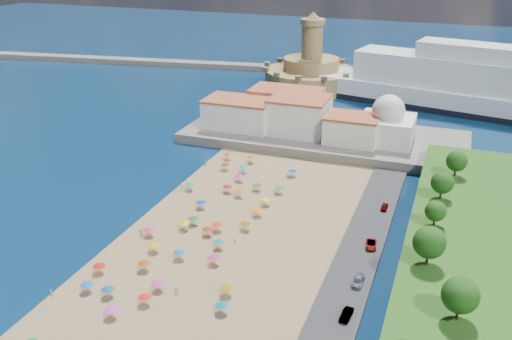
% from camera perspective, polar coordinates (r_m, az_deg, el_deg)
% --- Properties ---
extents(ground, '(700.00, 700.00, 0.00)m').
position_cam_1_polar(ground, '(127.53, -5.60, -7.19)').
color(ground, '#071938').
rests_on(ground, ground).
extents(terrace, '(90.00, 36.00, 3.00)m').
position_cam_1_polar(terrace, '(186.94, 6.81, 3.30)').
color(terrace, '#59544C').
rests_on(terrace, ground).
extents(jetty, '(18.00, 70.00, 2.40)m').
position_cam_1_polar(jetty, '(224.61, 3.47, 6.70)').
color(jetty, '#59544C').
rests_on(jetty, ground).
extents(breakwater, '(199.03, 34.77, 2.60)m').
position_cam_1_polar(breakwater, '(304.48, -12.16, 10.57)').
color(breakwater, '#59544C').
rests_on(breakwater, ground).
extents(waterfront_buildings, '(57.00, 29.00, 11.00)m').
position_cam_1_polar(waterfront_buildings, '(188.71, 3.09, 5.66)').
color(waterfront_buildings, silver).
rests_on(waterfront_buildings, terrace).
extents(domed_building, '(16.00, 16.00, 15.00)m').
position_cam_1_polar(domed_building, '(179.48, 13.00, 4.55)').
color(domed_building, silver).
rests_on(domed_building, terrace).
extents(fortress, '(40.00, 40.00, 32.40)m').
position_cam_1_polar(fortress, '(251.21, 5.52, 9.68)').
color(fortress, '#9B804D').
rests_on(fortress, ground).
extents(cruise_ship, '(143.35, 49.47, 31.03)m').
position_cam_1_polar(cruise_ship, '(228.09, 23.73, 7.14)').
color(cruise_ship, black).
rests_on(cruise_ship, ground).
extents(beach_parasols, '(31.60, 116.92, 2.20)m').
position_cam_1_polar(beach_parasols, '(118.48, -8.46, -8.69)').
color(beach_parasols, gray).
rests_on(beach_parasols, beach).
extents(beachgoers, '(25.90, 93.75, 1.90)m').
position_cam_1_polar(beachgoers, '(127.61, -9.58, -6.82)').
color(beachgoers, tan).
rests_on(beachgoers, beach).
extents(parked_cars, '(2.78, 78.20, 1.40)m').
position_cam_1_polar(parked_cars, '(114.02, 10.27, -10.67)').
color(parked_cars, gray).
rests_on(parked_cars, promenade).
extents(hillside_trees, '(12.23, 110.62, 7.81)m').
position_cam_1_polar(hillside_trees, '(105.29, 17.53, -8.85)').
color(hillside_trees, '#382314').
rests_on(hillside_trees, hillside).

